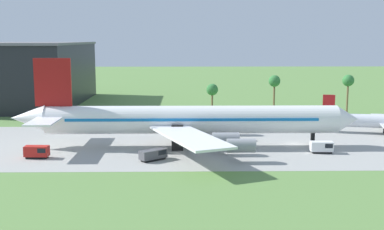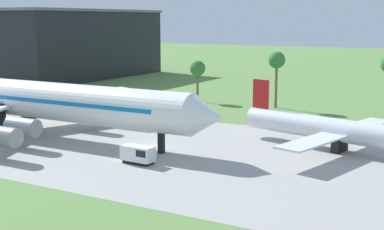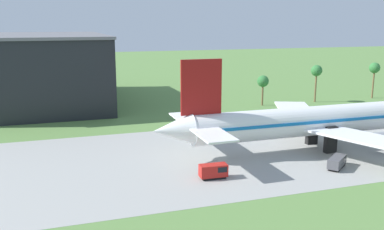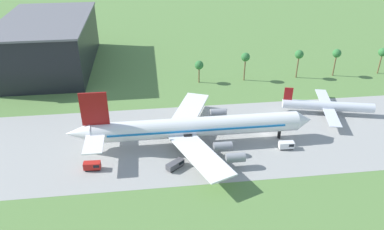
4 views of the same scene
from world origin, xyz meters
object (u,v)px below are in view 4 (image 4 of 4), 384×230
Objects in this scene: jet_airliner at (193,127)px; baggage_tug at (287,145)px; catering_van at (93,166)px; terminal_building at (49,43)px; regional_aircraft at (327,106)px; fuel_truck at (176,164)px.

jet_airliner is 16.22× the size of baggage_tug.
catering_van is (-56.79, -3.39, 0.03)m from baggage_tug.
terminal_building is (-55.50, 71.20, 5.02)m from jet_airliner.
regional_aircraft is at bearing 15.13° from jet_airliner.
terminal_building reaches higher than regional_aircraft.
baggage_tug is (27.76, -6.08, -4.62)m from jet_airliner.
terminal_building reaches higher than fuel_truck.
regional_aircraft is 28.79m from baggage_tug.
jet_airliner is 2.41× the size of regional_aircraft.
jet_airliner is 90.41m from terminal_building.
baggage_tug is at bearing -42.87° from terminal_building.
baggage_tug reaches higher than fuel_truck.
baggage_tug is at bearing -12.35° from jet_airliner.
terminal_building reaches higher than catering_van.
terminal_building is (-49.28, 82.62, 9.79)m from fuel_truck.
baggage_tug is 114.00m from terminal_building.
fuel_truck is 96.70m from terminal_building.
fuel_truck is 0.09× the size of terminal_building.
catering_van reaches higher than fuel_truck.
baggage_tug is 0.07× the size of terminal_building.
regional_aircraft is at bearing -29.01° from terminal_building.
regional_aircraft is (49.02, 13.25, -2.82)m from jet_airliner.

